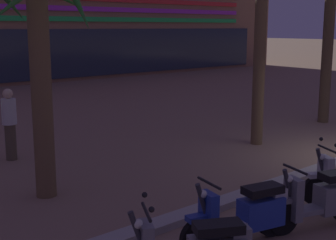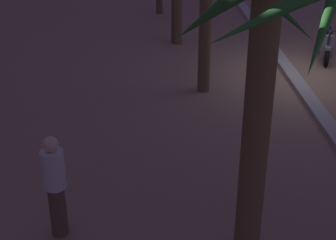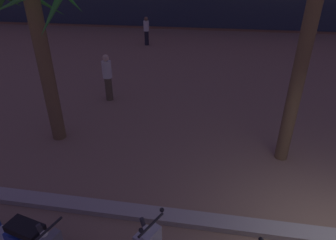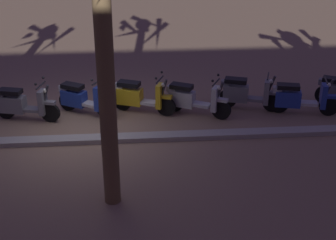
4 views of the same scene
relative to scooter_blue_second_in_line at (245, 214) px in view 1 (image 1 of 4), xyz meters
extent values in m
cube|color=black|center=(-1.14, -0.53, 0.29)|extent=(0.67, 0.55, 0.12)
cylinder|color=#333338|center=(-1.99, -0.07, 0.25)|extent=(0.28, 0.20, 0.69)
cylinder|color=black|center=(-1.92, -0.11, 0.57)|extent=(0.31, 0.51, 0.04)
sphere|color=white|center=(-2.00, -0.06, 0.43)|extent=(0.12, 0.12, 0.12)
cube|color=slate|center=(-0.90, -0.67, 0.19)|extent=(0.31, 0.29, 0.16)
sphere|color=black|center=(-2.01, -0.33, 0.69)|extent=(0.07, 0.07, 0.07)
sphere|color=black|center=(-1.78, 0.09, 0.69)|extent=(0.07, 0.07, 0.07)
cylinder|color=black|center=(-0.79, 0.18, -0.19)|extent=(0.53, 0.22, 0.52)
cylinder|color=black|center=(0.50, -0.12, -0.19)|extent=(0.53, 0.22, 0.52)
cube|color=silver|center=(-0.20, 0.05, -0.13)|extent=(0.65, 0.41, 0.08)
cube|color=#233D9E|center=(0.28, -0.07, -0.03)|extent=(0.73, 0.47, 0.43)
cube|color=black|center=(0.30, -0.07, 0.32)|extent=(0.65, 0.43, 0.12)
cube|color=#233D9E|center=(-0.62, 0.14, 0.10)|extent=(0.21, 0.36, 0.66)
cube|color=#233D9E|center=(-0.79, 0.18, 0.10)|extent=(0.35, 0.23, 0.08)
cylinder|color=#333338|center=(-0.70, 0.16, 0.25)|extent=(0.29, 0.13, 0.69)
cylinder|color=black|center=(-0.62, 0.14, 0.57)|extent=(0.17, 0.55, 0.04)
sphere|color=white|center=(-0.72, 0.17, 0.43)|extent=(0.12, 0.12, 0.12)
cube|color=silver|center=(0.57, -0.13, 0.22)|extent=(0.28, 0.25, 0.16)
cylinder|color=black|center=(0.66, -0.19, -0.19)|extent=(0.53, 0.26, 0.52)
cube|color=slate|center=(1.20, -0.37, -0.13)|extent=(0.66, 0.45, 0.08)
cube|color=slate|center=(1.63, -0.51, 0.00)|extent=(0.75, 0.52, 0.46)
cube|color=slate|center=(0.83, -0.24, 0.10)|extent=(0.24, 0.37, 0.66)
cube|color=slate|center=(0.66, -0.19, 0.10)|extent=(0.35, 0.25, 0.08)
cylinder|color=#333338|center=(0.76, -0.22, 0.25)|extent=(0.29, 0.16, 0.69)
cylinder|color=black|center=(0.83, -0.24, 0.57)|extent=(0.21, 0.54, 0.04)
sphere|color=white|center=(0.74, -0.21, 0.43)|extent=(0.12, 0.12, 0.12)
cylinder|color=black|center=(2.15, 0.19, -0.19)|extent=(0.51, 0.33, 0.52)
cube|color=silver|center=(2.31, 0.10, 0.10)|extent=(0.28, 0.37, 0.66)
cube|color=silver|center=(2.15, 0.19, 0.10)|extent=(0.36, 0.29, 0.08)
cylinder|color=#333338|center=(2.24, 0.14, 0.25)|extent=(0.28, 0.19, 0.69)
cylinder|color=black|center=(2.31, 0.10, 0.57)|extent=(0.29, 0.52, 0.04)
sphere|color=white|center=(2.22, 0.15, 0.43)|extent=(0.12, 0.12, 0.12)
sphere|color=black|center=(2.22, -0.12, 0.69)|extent=(0.07, 0.07, 0.07)
sphere|color=black|center=(2.44, 0.31, 0.69)|extent=(0.07, 0.07, 0.07)
cylinder|color=brown|center=(-1.27, 3.76, 1.64)|extent=(0.38, 0.38, 4.19)
cylinder|color=brown|center=(4.95, 3.77, 2.18)|extent=(0.32, 0.32, 5.27)
cylinder|color=brown|center=(9.05, 4.25, 2.10)|extent=(0.35, 0.35, 5.11)
cylinder|color=brown|center=(-0.74, 6.60, -0.02)|extent=(0.26, 0.26, 0.87)
cylinder|color=silver|center=(-0.74, 6.60, 0.72)|extent=(0.34, 0.34, 0.61)
sphere|color=beige|center=(-0.74, 6.60, 1.15)|extent=(0.23, 0.23, 0.23)
camera|label=1|loc=(-5.17, -4.25, 2.68)|focal=51.25mm
camera|label=2|loc=(-7.14, 5.15, 4.65)|focal=53.94mm
camera|label=3|loc=(3.06, -2.88, 3.97)|focal=30.91mm
camera|label=4|loc=(4.52, 11.95, 5.16)|focal=52.58mm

